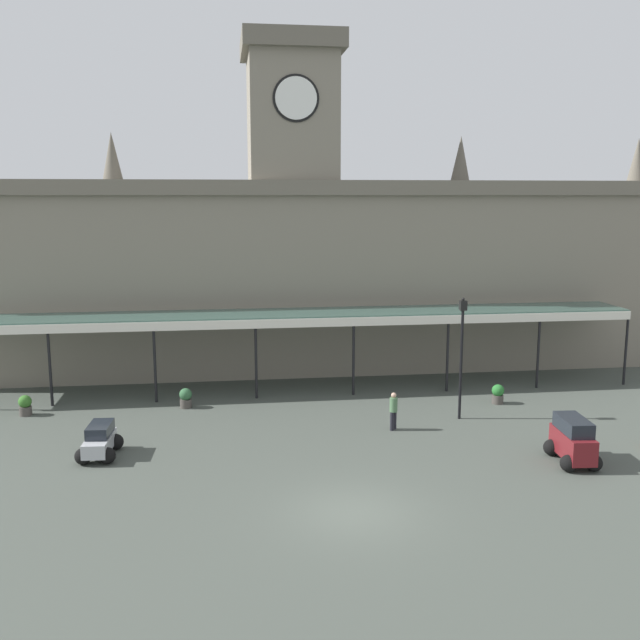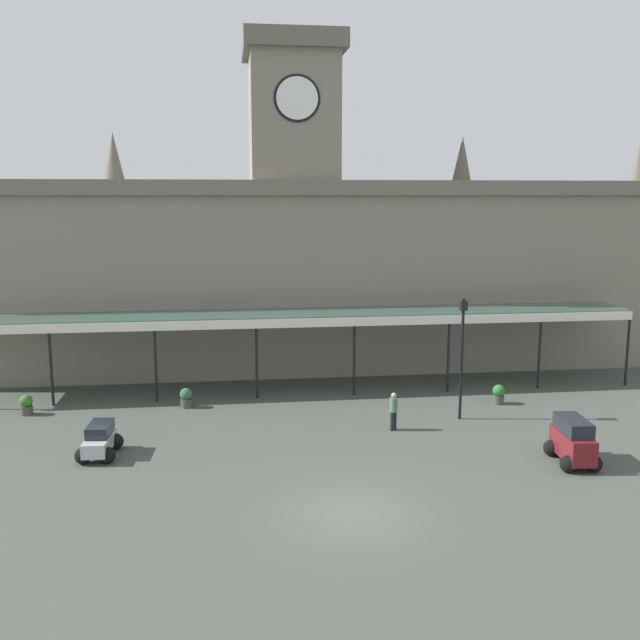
% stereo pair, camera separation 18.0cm
% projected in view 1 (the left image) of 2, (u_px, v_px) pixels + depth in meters
% --- Properties ---
extents(ground_plane, '(140.00, 140.00, 0.00)m').
position_uv_depth(ground_plane, '(354.00, 512.00, 23.02)').
color(ground_plane, '#454B44').
extents(station_building, '(43.91, 5.66, 18.68)m').
position_uv_depth(station_building, '(293.00, 264.00, 41.35)').
color(station_building, gray).
rests_on(station_building, ground).
extents(entrance_canopy, '(34.75, 3.26, 4.11)m').
position_uv_depth(entrance_canopy, '(302.00, 316.00, 36.86)').
color(entrance_canopy, '#38564C').
rests_on(entrance_canopy, ground).
extents(car_silver_estate, '(1.63, 2.30, 1.27)m').
position_uv_depth(car_silver_estate, '(100.00, 443.00, 27.86)').
color(car_silver_estate, '#B2B5BA').
rests_on(car_silver_estate, ground).
extents(car_maroon_van, '(1.72, 2.47, 1.77)m').
position_uv_depth(car_maroon_van, '(573.00, 443.00, 27.13)').
color(car_maroon_van, maroon).
rests_on(car_maroon_van, ground).
extents(pedestrian_near_entrance, '(0.34, 0.34, 1.67)m').
position_uv_depth(pedestrian_near_entrance, '(393.00, 410.00, 30.97)').
color(pedestrian_near_entrance, black).
rests_on(pedestrian_near_entrance, ground).
extents(victorian_lamppost, '(0.30, 0.30, 5.59)m').
position_uv_depth(victorian_lamppost, '(462.00, 345.00, 32.10)').
color(victorian_lamppost, black).
rests_on(victorian_lamppost, ground).
extents(planter_forecourt_centre, '(0.60, 0.60, 0.96)m').
position_uv_depth(planter_forecourt_centre, '(186.00, 398.00, 34.29)').
color(planter_forecourt_centre, '#47423D').
rests_on(planter_forecourt_centre, ground).
extents(planter_by_canopy, '(0.60, 0.60, 0.96)m').
position_uv_depth(planter_by_canopy, '(25.00, 405.00, 33.10)').
color(planter_by_canopy, '#47423D').
rests_on(planter_by_canopy, ground).
extents(planter_near_kerb, '(0.60, 0.60, 0.96)m').
position_uv_depth(planter_near_kerb, '(498.00, 394.00, 34.99)').
color(planter_near_kerb, '#47423D').
rests_on(planter_near_kerb, ground).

